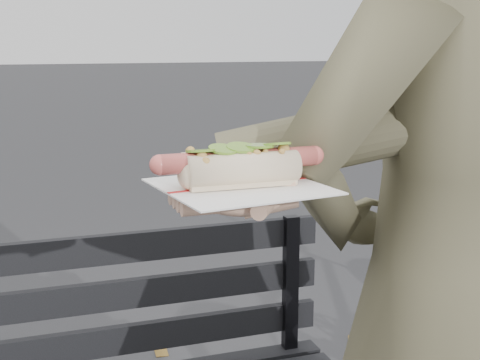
% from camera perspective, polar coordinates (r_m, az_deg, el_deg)
% --- Properties ---
extents(person, '(0.75, 0.57, 1.86)m').
position_cam_1_polar(person, '(1.17, 17.58, -10.91)').
color(person, brown).
rests_on(person, ground).
extents(held_hotdog, '(0.63, 0.31, 0.20)m').
position_cam_1_polar(held_hotdog, '(0.95, 9.79, 3.45)').
color(held_hotdog, brown).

